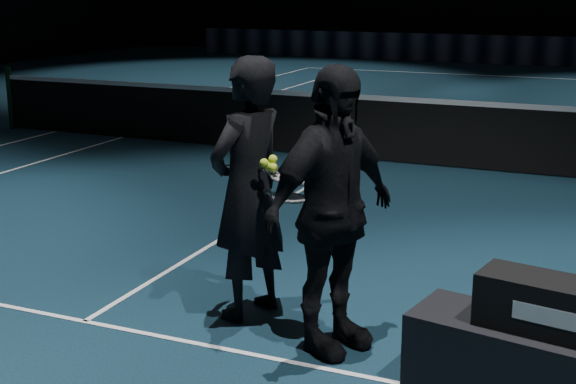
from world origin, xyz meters
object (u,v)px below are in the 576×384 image
Objects in this scene: player_bench at (543,368)px; racket_bag at (548,305)px; player_a at (248,190)px; racket_lower at (290,198)px; racket_upper at (289,179)px; player_b at (331,212)px; tennis_balls at (271,165)px.

racket_bag is at bearing 0.00° from player_bench.
racket_lower is at bearing 84.44° from player_a.
racket_bag is at bearing 4.99° from racket_upper.
player_b reaches higher than racket_upper.
player_bench is 0.82× the size of player_a.
player_a is at bearing 158.86° from tennis_balls.
racket_bag is 2.35m from player_a.
player_b reaches higher than player_bench.
tennis_balls is at bearing 85.56° from player_a.
tennis_balls reaches higher than racket_bag.
racket_upper is (-0.40, 0.21, 0.14)m from player_b.
tennis_balls is at bearing 90.68° from player_b.
player_b is 2.95× the size of racket_lower.
player_bench is 2.40× the size of racket_lower.
player_bench is 0.41m from racket_bag.
racket_lower reaches higher than racket_bag.
racket_lower is 0.29m from tennis_balls.
racket_upper is at bearing 177.75° from player_bench.
racket_upper is (0.39, -0.11, 0.14)m from player_a.
player_b is 2.95× the size of racket_upper.
racket_lower is (-1.84, 0.38, 0.37)m from racket_bag.
racket_bag is (0.00, 0.00, 0.41)m from player_bench.
player_bench is at bearing -75.60° from player_b.
player_b reaches higher than tennis_balls.
tennis_balls is at bearing 178.53° from racket_lower.
player_b reaches higher than racket_lower.
tennis_balls is (-2.02, 0.46, 0.58)m from racket_bag.
tennis_balls is (-0.55, 0.23, 0.23)m from player_b.
racket_bag is 0.41× the size of player_b.
player_bench is 2.00× the size of racket_bag.
racket_bag is at bearing -75.60° from player_b.
racket_bag is 1.20× the size of racket_lower.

